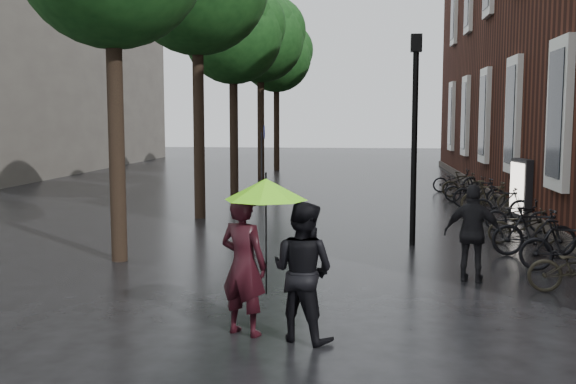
# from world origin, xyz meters

# --- Properties ---
(street_trees) EXTENTS (4.33, 34.03, 8.91)m
(street_trees) POSITION_xyz_m (-3.99, 15.91, 6.34)
(street_trees) COLOR black
(street_trees) RESTS_ON ground
(person_burgundy) EXTENTS (0.82, 0.69, 1.90)m
(person_burgundy) POSITION_xyz_m (-0.73, 2.65, 0.95)
(person_burgundy) COLOR black
(person_burgundy) RESTS_ON ground
(person_black) EXTENTS (1.11, 1.01, 1.84)m
(person_black) POSITION_xyz_m (0.08, 2.50, 0.92)
(person_black) COLOR black
(person_black) RESTS_ON ground
(lime_umbrella) EXTENTS (1.12, 1.12, 1.64)m
(lime_umbrella) POSITION_xyz_m (-0.42, 2.65, 1.98)
(lime_umbrella) COLOR black
(lime_umbrella) RESTS_ON ground
(pedestrian_walking) EXTENTS (1.10, 0.69, 1.74)m
(pedestrian_walking) POSITION_xyz_m (2.81, 6.01, 0.87)
(pedestrian_walking) COLOR black
(pedestrian_walking) RESTS_ON ground
(parked_bicycles) EXTENTS (2.11, 16.20, 1.05)m
(parked_bicycles) POSITION_xyz_m (4.56, 13.16, 0.47)
(parked_bicycles) COLOR black
(parked_bicycles) RESTS_ON ground
(ad_lightbox) EXTENTS (0.27, 1.17, 1.76)m
(ad_lightbox) POSITION_xyz_m (5.32, 13.58, 0.88)
(ad_lightbox) COLOR black
(ad_lightbox) RESTS_ON ground
(lamp_post) EXTENTS (0.25, 0.25, 4.78)m
(lamp_post) POSITION_xyz_m (1.99, 9.46, 2.90)
(lamp_post) COLOR black
(lamp_post) RESTS_ON ground
(cycle_sign) EXTENTS (0.14, 0.48, 2.65)m
(cycle_sign) POSITION_xyz_m (-2.68, 17.23, 1.75)
(cycle_sign) COLOR #262628
(cycle_sign) RESTS_ON ground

